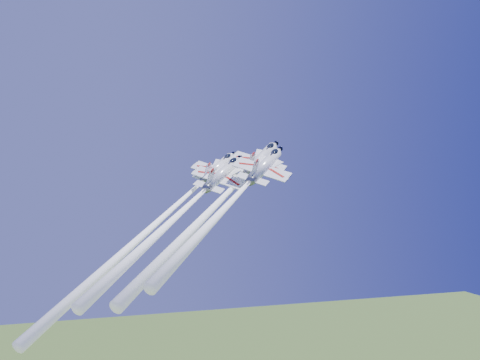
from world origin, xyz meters
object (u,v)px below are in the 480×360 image
object	(u,v)px
jet_right	(235,197)
jet_left	(164,216)
jet_slot	(184,210)
jet_lead	(223,198)

from	to	relation	value
jet_right	jet_left	bearing A→B (deg)	-160.77
jet_right	jet_slot	distance (m)	8.35
jet_lead	jet_right	size ratio (longest dim) A/B	1.20
jet_left	jet_right	size ratio (longest dim) A/B	1.29
jet_right	jet_slot	world-z (taller)	jet_right
jet_left	jet_right	distance (m)	11.67
jet_lead	jet_right	world-z (taller)	jet_lead
jet_right	jet_slot	bearing A→B (deg)	-161.17
jet_left	jet_right	bearing A→B (deg)	19.23
jet_lead	jet_slot	size ratio (longest dim) A/B	1.18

